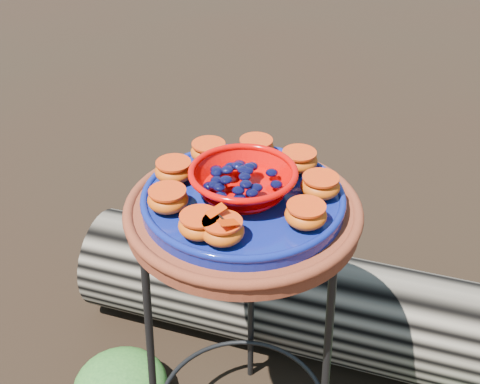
# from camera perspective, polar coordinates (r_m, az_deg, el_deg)

# --- Properties ---
(plant_stand) EXTENTS (0.44, 0.44, 0.70)m
(plant_stand) POSITION_cam_1_polar(r_m,az_deg,el_deg) (1.38, 0.25, -14.57)
(plant_stand) COLOR black
(plant_stand) RESTS_ON ground
(terracotta_saucer) EXTENTS (0.44, 0.44, 0.04)m
(terracotta_saucer) POSITION_cam_1_polar(r_m,az_deg,el_deg) (1.13, 0.29, -2.04)
(terracotta_saucer) COLOR maroon
(terracotta_saucer) RESTS_ON plant_stand
(cobalt_plate) EXTENTS (0.37, 0.37, 0.02)m
(cobalt_plate) POSITION_cam_1_polar(r_m,az_deg,el_deg) (1.11, 0.29, -0.78)
(cobalt_plate) COLOR navy
(cobalt_plate) RESTS_ON terracotta_saucer
(red_bowl) EXTENTS (0.19, 0.19, 0.05)m
(red_bowl) POSITION_cam_1_polar(r_m,az_deg,el_deg) (1.09, 0.30, 0.88)
(red_bowl) COLOR #CA0402
(red_bowl) RESTS_ON cobalt_plate
(glass_gems) EXTENTS (0.15, 0.15, 0.02)m
(glass_gems) POSITION_cam_1_polar(r_m,az_deg,el_deg) (1.07, 0.31, 2.61)
(glass_gems) COLOR black
(glass_gems) RESTS_ON red_bowl
(orange_half_0) EXTENTS (0.07, 0.07, 0.04)m
(orange_half_0) POSITION_cam_1_polar(r_m,az_deg,el_deg) (0.98, -1.67, -3.70)
(orange_half_0) COLOR #A53500
(orange_half_0) RESTS_ON cobalt_plate
(orange_half_1) EXTENTS (0.07, 0.07, 0.04)m
(orange_half_1) POSITION_cam_1_polar(r_m,az_deg,el_deg) (1.02, 6.25, -2.19)
(orange_half_1) COLOR #A53500
(orange_half_1) RESTS_ON cobalt_plate
(orange_half_2) EXTENTS (0.07, 0.07, 0.04)m
(orange_half_2) POSITION_cam_1_polar(r_m,az_deg,el_deg) (1.10, 7.61, 0.55)
(orange_half_2) COLOR #A53500
(orange_half_2) RESTS_ON cobalt_plate
(orange_half_3) EXTENTS (0.07, 0.07, 0.04)m
(orange_half_3) POSITION_cam_1_polar(r_m,az_deg,el_deg) (1.17, 5.61, 2.96)
(orange_half_3) COLOR #A53500
(orange_half_3) RESTS_ON cobalt_plate
(orange_half_4) EXTENTS (0.07, 0.07, 0.04)m
(orange_half_4) POSITION_cam_1_polar(r_m,az_deg,el_deg) (1.21, 1.54, 4.17)
(orange_half_4) COLOR #A53500
(orange_half_4) RESTS_ON cobalt_plate
(orange_half_5) EXTENTS (0.07, 0.07, 0.04)m
(orange_half_5) POSITION_cam_1_polar(r_m,az_deg,el_deg) (1.20, -2.98, 3.81)
(orange_half_5) COLOR #A53500
(orange_half_5) RESTS_ON cobalt_plate
(orange_half_6) EXTENTS (0.07, 0.07, 0.04)m
(orange_half_6) POSITION_cam_1_polar(r_m,az_deg,el_deg) (1.14, -6.29, 1.99)
(orange_half_6) COLOR #A53500
(orange_half_6) RESTS_ON cobalt_plate
(orange_half_7) EXTENTS (0.07, 0.07, 0.04)m
(orange_half_7) POSITION_cam_1_polar(r_m,az_deg,el_deg) (1.06, -6.85, -0.72)
(orange_half_7) COLOR #A53500
(orange_half_7) RESTS_ON cobalt_plate
(orange_half_8) EXTENTS (0.07, 0.07, 0.04)m
(orange_half_8) POSITION_cam_1_polar(r_m,az_deg,el_deg) (1.00, -3.83, -3.15)
(orange_half_8) COLOR #A53500
(orange_half_8) RESTS_ON cobalt_plate
(butterfly) EXTENTS (0.08, 0.08, 0.01)m
(butterfly) POSITION_cam_1_polar(r_m,az_deg,el_deg) (0.97, -1.70, -2.47)
(butterfly) COLOR #C42800
(butterfly) RESTS_ON orange_half_0
(driftwood_log) EXTENTS (1.68, 0.76, 0.31)m
(driftwood_log) POSITION_cam_1_polar(r_m,az_deg,el_deg) (1.76, 11.42, -11.28)
(driftwood_log) COLOR black
(driftwood_log) RESTS_ON ground
(foliage_left) EXTENTS (0.25, 0.25, 0.13)m
(foliage_left) POSITION_cam_1_polar(r_m,az_deg,el_deg) (1.71, -11.27, -17.45)
(foliage_left) COLOR #1F4D1B
(foliage_left) RESTS_ON ground
(foliage_back) EXTENTS (0.33, 0.33, 0.17)m
(foliage_back) POSITION_cam_1_polar(r_m,az_deg,el_deg) (2.00, 0.04, -6.71)
(foliage_back) COLOR #1F4D1B
(foliage_back) RESTS_ON ground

